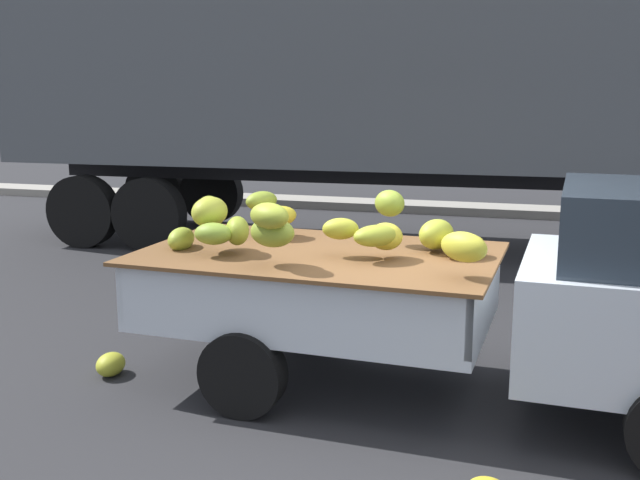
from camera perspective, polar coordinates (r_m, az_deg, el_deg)
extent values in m
plane|color=#28282B|center=(5.83, 6.29, -12.43)|extent=(220.00, 220.00, 0.00)
cube|color=gray|center=(14.69, 12.51, 2.24)|extent=(80.00, 0.80, 0.16)
cube|color=silver|center=(6.06, -0.08, -5.57)|extent=(2.73, 1.77, 0.08)
cube|color=silver|center=(6.72, 2.13, -1.58)|extent=(2.65, 0.19, 0.44)
cube|color=silver|center=(5.28, -2.91, -5.23)|extent=(2.65, 0.19, 0.44)
cube|color=silver|center=(5.71, 12.35, -4.18)|extent=(0.13, 1.63, 0.44)
cube|color=silver|center=(6.52, -10.94, -2.19)|extent=(0.13, 1.63, 0.44)
cube|color=#B21914|center=(6.76, 2.20, -1.86)|extent=(2.54, 0.14, 0.07)
cube|color=brown|center=(5.94, -0.08, -1.04)|extent=(2.85, 1.89, 0.03)
ellipsoid|color=#93A630|center=(6.16, -10.45, 0.07)|extent=(0.21, 0.35, 0.19)
ellipsoid|color=#AAAC2C|center=(5.73, 1.56, 0.86)|extent=(0.32, 0.27, 0.16)
ellipsoid|color=#A9B132|center=(6.01, -8.34, 2.12)|extent=(0.29, 0.39, 0.24)
ellipsoid|color=olive|center=(6.57, -4.44, 2.97)|extent=(0.32, 0.38, 0.17)
ellipsoid|color=olive|center=(5.86, -6.26, 0.70)|extent=(0.27, 0.36, 0.22)
ellipsoid|color=gold|center=(6.45, -3.02, 1.82)|extent=(0.34, 0.39, 0.17)
ellipsoid|color=olive|center=(5.44, -3.62, 0.58)|extent=(0.41, 0.35, 0.21)
ellipsoid|color=olive|center=(6.69, -8.32, 2.34)|extent=(0.34, 0.31, 0.23)
ellipsoid|color=yellow|center=(5.82, 10.78, -0.42)|extent=(0.44, 0.45, 0.18)
ellipsoid|color=olive|center=(5.78, -8.07, 0.47)|extent=(0.31, 0.24, 0.17)
ellipsoid|color=olive|center=(6.17, 5.28, 2.78)|extent=(0.35, 0.34, 0.22)
ellipsoid|color=#A4AD30|center=(5.98, 8.78, 0.44)|extent=(0.35, 0.41, 0.24)
ellipsoid|color=#95A12B|center=(5.59, 4.24, 0.32)|extent=(0.41, 0.42, 0.16)
ellipsoid|color=#92A12C|center=(5.34, -3.85, 1.84)|extent=(0.42, 0.40, 0.18)
ellipsoid|color=gold|center=(5.69, 4.99, 0.27)|extent=(0.36, 0.35, 0.21)
ellipsoid|color=gold|center=(5.14, 10.81, -0.52)|extent=(0.41, 0.35, 0.20)
cylinder|color=black|center=(6.95, -0.40, -5.59)|extent=(0.65, 0.23, 0.64)
cylinder|color=black|center=(5.57, -5.87, -10.02)|extent=(0.65, 0.23, 0.64)
cube|color=#4C5156|center=(11.25, 6.68, 12.60)|extent=(12.07, 2.87, 2.70)
cube|color=black|center=(11.32, 6.50, 4.98)|extent=(11.05, 0.74, 0.30)
cylinder|color=black|center=(13.49, -8.18, 3.57)|extent=(1.09, 0.33, 1.08)
cylinder|color=black|center=(11.33, -12.80, 1.92)|extent=(1.09, 0.33, 1.08)
cylinder|color=black|center=(13.93, -12.30, 3.67)|extent=(1.09, 0.33, 1.08)
cylinder|color=black|center=(11.86, -17.46, 2.09)|extent=(1.09, 0.33, 1.08)
ellipsoid|color=#A7A92B|center=(6.59, -15.54, -9.04)|extent=(0.26, 0.33, 0.19)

